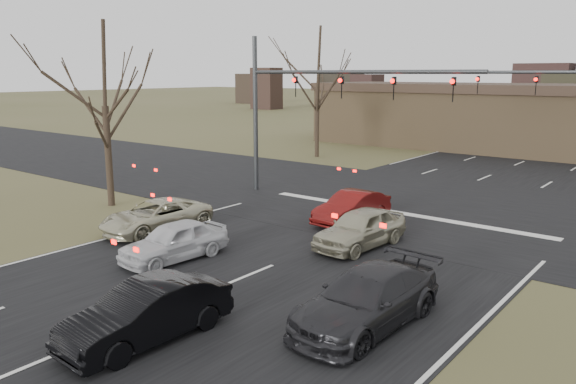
# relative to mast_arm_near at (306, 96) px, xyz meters

# --- Properties ---
(ground) EXTENTS (360.00, 360.00, 0.00)m
(ground) POSITION_rel_mast_arm_near_xyz_m (5.23, -13.00, -5.07)
(ground) COLOR #4E4D29
(ground) RESTS_ON ground
(road_cross) EXTENTS (200.00, 14.00, 0.02)m
(road_cross) POSITION_rel_mast_arm_near_xyz_m (5.23, 2.00, -5.06)
(road_cross) COLOR black
(road_cross) RESTS_ON ground
(mast_arm_near) EXTENTS (12.12, 0.24, 8.00)m
(mast_arm_near) POSITION_rel_mast_arm_near_xyz_m (0.00, 0.00, 0.00)
(mast_arm_near) COLOR #383A3D
(mast_arm_near) RESTS_ON ground
(tree_left_near) EXTENTS (5.10, 5.10, 8.50)m
(tree_left_near) POSITION_rel_mast_arm_near_xyz_m (-6.27, -7.00, 1.49)
(tree_left_near) COLOR black
(tree_left_near) RESTS_ON ground
(tree_left_far) EXTENTS (5.70, 5.70, 9.50)m
(tree_left_far) POSITION_rel_mast_arm_near_xyz_m (-7.77, 12.00, 2.27)
(tree_left_far) COLOR black
(tree_left_far) RESTS_ON ground
(car_silver_suv) EXTENTS (2.42, 4.65, 1.25)m
(car_silver_suv) POSITION_rel_mast_arm_near_xyz_m (-0.98, -8.59, -4.45)
(car_silver_suv) COLOR #BEB99A
(car_silver_suv) RESTS_ON ground
(car_white_sedan) EXTENTS (1.85, 3.95, 1.31)m
(car_white_sedan) POSITION_rel_mast_arm_near_xyz_m (2.23, -10.42, -4.42)
(car_white_sedan) COLOR silver
(car_white_sedan) RESTS_ON ground
(car_black_hatch) EXTENTS (1.65, 4.25, 1.38)m
(car_black_hatch) POSITION_rel_mast_arm_near_xyz_m (6.23, -14.68, -4.38)
(car_black_hatch) COLOR black
(car_black_hatch) RESTS_ON ground
(car_charcoal_sedan) EXTENTS (2.23, 4.91, 1.40)m
(car_charcoal_sedan) POSITION_rel_mast_arm_near_xyz_m (9.86, -10.82, -4.37)
(car_charcoal_sedan) COLOR #232325
(car_charcoal_sedan) RESTS_ON ground
(car_red_ahead) EXTENTS (1.62, 4.04, 1.31)m
(car_red_ahead) POSITION_rel_mast_arm_near_xyz_m (4.38, -2.66, -4.42)
(car_red_ahead) COLOR #5A0E0C
(car_red_ahead) RESTS_ON ground
(car_silver_ahead) EXTENTS (1.97, 4.23, 1.40)m
(car_silver_ahead) POSITION_rel_mast_arm_near_xyz_m (6.39, -5.35, -4.37)
(car_silver_ahead) COLOR #AAA589
(car_silver_ahead) RESTS_ON ground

